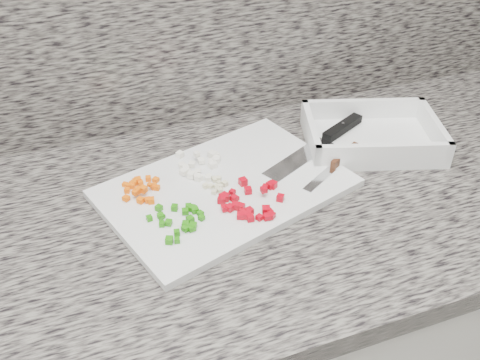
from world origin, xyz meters
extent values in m
cube|color=slate|center=(0.00, 1.44, 0.88)|extent=(3.96, 0.64, 0.04)
cube|color=silver|center=(0.10, 1.47, 0.91)|extent=(0.48, 0.39, 0.01)
cube|color=#F56105|center=(-0.05, 1.53, 0.92)|extent=(0.01, 0.01, 0.01)
cube|color=#F56105|center=(-0.05, 1.48, 0.92)|extent=(0.01, 0.01, 0.01)
cube|color=#F56105|center=(-0.07, 1.53, 0.92)|extent=(0.01, 0.01, 0.01)
cube|color=#F56105|center=(-0.05, 1.54, 0.92)|extent=(0.01, 0.01, 0.01)
cube|color=#F56105|center=(-0.04, 1.54, 0.92)|extent=(0.01, 0.01, 0.01)
cube|color=#F56105|center=(-0.06, 1.51, 0.92)|extent=(0.01, 0.01, 0.01)
cube|color=#F56105|center=(-0.03, 1.47, 0.92)|extent=(0.01, 0.01, 0.01)
cube|color=#F56105|center=(-0.02, 1.51, 0.92)|extent=(0.01, 0.01, 0.01)
cube|color=#F56105|center=(-0.05, 1.50, 0.93)|extent=(0.01, 0.01, 0.01)
cube|color=#F56105|center=(-0.05, 1.53, 0.92)|extent=(0.01, 0.01, 0.01)
cube|color=#F56105|center=(-0.04, 1.47, 0.92)|extent=(0.01, 0.01, 0.01)
cube|color=#F56105|center=(-0.03, 1.51, 0.93)|extent=(0.01, 0.01, 0.01)
cube|color=#F56105|center=(-0.07, 1.49, 0.92)|extent=(0.01, 0.01, 0.01)
cube|color=#F56105|center=(-0.06, 1.53, 0.92)|extent=(0.01, 0.01, 0.01)
cube|color=#F56105|center=(-0.01, 1.53, 0.92)|extent=(0.01, 0.01, 0.01)
cube|color=#F56105|center=(-0.01, 1.50, 0.92)|extent=(0.01, 0.01, 0.01)
cube|color=#F56105|center=(-0.05, 1.52, 0.92)|extent=(0.01, 0.01, 0.01)
cube|color=#F56105|center=(-0.04, 1.53, 0.92)|extent=(0.01, 0.01, 0.01)
cube|color=#F56105|center=(-0.04, 1.50, 0.93)|extent=(0.02, 0.02, 0.01)
cube|color=#F56105|center=(-0.02, 1.54, 0.92)|extent=(0.01, 0.01, 0.01)
cube|color=#F56105|center=(-0.05, 1.49, 0.93)|extent=(0.01, 0.01, 0.01)
cube|color=white|center=(0.05, 1.53, 0.92)|extent=(0.01, 0.01, 0.01)
cube|color=white|center=(0.06, 1.55, 0.92)|extent=(0.02, 0.02, 0.01)
cube|color=white|center=(0.11, 1.55, 0.92)|extent=(0.01, 0.01, 0.01)
cube|color=white|center=(0.05, 1.59, 0.92)|extent=(0.02, 0.02, 0.01)
cube|color=white|center=(0.10, 1.55, 0.92)|extent=(0.01, 0.01, 0.01)
cube|color=white|center=(0.06, 1.52, 0.92)|extent=(0.01, 0.01, 0.01)
cube|color=white|center=(0.12, 1.57, 0.92)|extent=(0.01, 0.01, 0.01)
cube|color=white|center=(0.06, 1.51, 0.92)|extent=(0.01, 0.01, 0.01)
cube|color=white|center=(0.08, 1.57, 0.93)|extent=(0.01, 0.01, 0.01)
cube|color=white|center=(0.05, 1.52, 0.92)|extent=(0.02, 0.02, 0.01)
cube|color=white|center=(0.11, 1.55, 0.92)|extent=(0.01, 0.01, 0.01)
cube|color=white|center=(0.05, 1.54, 0.92)|extent=(0.01, 0.01, 0.01)
cube|color=white|center=(0.11, 1.56, 0.92)|extent=(0.01, 0.01, 0.01)
cube|color=white|center=(0.10, 1.54, 0.92)|extent=(0.02, 0.02, 0.01)
cube|color=white|center=(0.10, 1.53, 0.92)|extent=(0.01, 0.01, 0.01)
cube|color=white|center=(0.08, 1.50, 0.92)|extent=(0.01, 0.01, 0.01)
cube|color=white|center=(0.08, 1.50, 0.92)|extent=(0.01, 0.01, 0.01)
cube|color=white|center=(0.05, 1.54, 0.92)|extent=(0.01, 0.01, 0.01)
cube|color=white|center=(0.04, 1.55, 0.92)|extent=(0.01, 0.01, 0.01)
cube|color=white|center=(0.11, 1.57, 0.92)|extent=(0.01, 0.01, 0.01)
cube|color=white|center=(0.06, 1.50, 0.92)|extent=(0.01, 0.01, 0.01)
cube|color=white|center=(0.04, 1.53, 0.92)|extent=(0.02, 0.02, 0.01)
cube|color=white|center=(0.11, 1.57, 0.92)|extent=(0.02, 0.02, 0.01)
cube|color=white|center=(0.08, 1.55, 0.92)|extent=(0.01, 0.01, 0.01)
cube|color=white|center=(0.07, 1.52, 0.92)|extent=(0.01, 0.01, 0.01)
cube|color=#217E0B|center=(-0.02, 1.36, 0.92)|extent=(0.01, 0.01, 0.01)
cube|color=#217E0B|center=(0.03, 1.43, 0.92)|extent=(0.02, 0.02, 0.01)
cube|color=#217E0B|center=(-0.03, 1.41, 0.92)|extent=(0.01, 0.01, 0.01)
cube|color=#217E0B|center=(0.04, 1.40, 0.92)|extent=(0.01, 0.01, 0.01)
cube|color=#217E0B|center=(0.02, 1.43, 0.92)|extent=(0.01, 0.01, 0.01)
cube|color=#217E0B|center=(-0.02, 1.45, 0.92)|extent=(0.01, 0.01, 0.01)
cube|color=#217E0B|center=(-0.03, 1.36, 0.92)|extent=(0.01, 0.01, 0.01)
cube|color=#217E0B|center=(0.00, 1.44, 0.92)|extent=(0.01, 0.01, 0.01)
cube|color=#217E0B|center=(-0.01, 1.38, 0.92)|extent=(0.01, 0.01, 0.01)
cube|color=#217E0B|center=(0.01, 1.38, 0.92)|extent=(0.01, 0.01, 0.01)
cube|color=#217E0B|center=(0.02, 1.40, 0.92)|extent=(0.01, 0.01, 0.01)
cube|color=#217E0B|center=(0.03, 1.42, 0.92)|extent=(0.01, 0.01, 0.01)
cube|color=#217E0B|center=(0.04, 1.41, 0.92)|extent=(0.01, 0.01, 0.01)
cube|color=#217E0B|center=(-0.02, 1.40, 0.92)|extent=(0.01, 0.01, 0.01)
cube|color=#217E0B|center=(0.00, 1.38, 0.92)|extent=(0.01, 0.01, 0.01)
cube|color=#217E0B|center=(-0.03, 1.42, 0.92)|extent=(0.01, 0.01, 0.01)
cube|color=#217E0B|center=(0.02, 1.38, 0.92)|extent=(0.02, 0.02, 0.01)
cube|color=#217E0B|center=(-0.04, 1.43, 0.92)|extent=(0.01, 0.01, 0.01)
cube|color=#217E0B|center=(0.01, 1.39, 0.92)|extent=(0.01, 0.01, 0.01)
cube|color=#217E0B|center=(0.01, 1.42, 0.92)|extent=(0.01, 0.01, 0.01)
cube|color=#217E0B|center=(-0.03, 1.43, 0.92)|extent=(0.01, 0.01, 0.01)
cube|color=#B30212|center=(0.10, 1.38, 0.92)|extent=(0.01, 0.01, 0.01)
cube|color=#B30212|center=(0.10, 1.43, 0.92)|extent=(0.01, 0.01, 0.01)
cube|color=#B30212|center=(0.18, 1.44, 0.92)|extent=(0.02, 0.02, 0.01)
cube|color=#B30212|center=(0.09, 1.44, 0.92)|extent=(0.02, 0.02, 0.01)
cube|color=#B30212|center=(0.14, 1.36, 0.92)|extent=(0.01, 0.01, 0.01)
cube|color=#B30212|center=(0.18, 1.40, 0.92)|extent=(0.02, 0.02, 0.01)
cube|color=#B30212|center=(0.09, 1.40, 0.92)|extent=(0.02, 0.02, 0.01)
cube|color=#B30212|center=(0.08, 1.41, 0.92)|extent=(0.01, 0.01, 0.01)
cube|color=#B30212|center=(0.14, 1.36, 0.92)|extent=(0.02, 0.02, 0.01)
cube|color=#B30212|center=(0.14, 1.38, 0.92)|extent=(0.02, 0.02, 0.01)
cube|color=#B30212|center=(0.15, 1.42, 0.93)|extent=(0.01, 0.01, 0.01)
cube|color=#B30212|center=(0.13, 1.47, 0.92)|extent=(0.01, 0.01, 0.01)
cube|color=#B30212|center=(0.11, 1.40, 0.92)|extent=(0.02, 0.02, 0.01)
cube|color=#B30212|center=(0.11, 1.43, 0.92)|extent=(0.01, 0.01, 0.01)
cube|color=#B30212|center=(0.10, 1.41, 0.92)|extent=(0.02, 0.02, 0.01)
cube|color=#B30212|center=(0.11, 1.37, 0.92)|extent=(0.01, 0.01, 0.01)
cube|color=#B30212|center=(0.11, 1.38, 0.92)|extent=(0.02, 0.02, 0.01)
cube|color=#B30212|center=(0.12, 1.37, 0.92)|extent=(0.01, 0.01, 0.01)
cube|color=#B30212|center=(0.14, 1.36, 0.92)|extent=(0.01, 0.01, 0.01)
cube|color=#B30212|center=(0.08, 1.43, 0.92)|extent=(0.01, 0.01, 0.01)
cube|color=#B30212|center=(0.08, 1.43, 0.92)|extent=(0.02, 0.02, 0.01)
cube|color=#B30212|center=(0.10, 1.39, 0.92)|extent=(0.01, 0.01, 0.01)
cube|color=#B30212|center=(0.13, 1.44, 0.92)|extent=(0.01, 0.01, 0.01)
cube|color=#B30212|center=(0.11, 1.39, 0.92)|extent=(0.01, 0.01, 0.01)
cube|color=#B30212|center=(0.18, 1.44, 0.92)|extent=(0.02, 0.02, 0.01)
cube|color=#B30212|center=(0.16, 1.44, 0.92)|extent=(0.01, 0.01, 0.01)
cube|color=#B30212|center=(0.11, 1.45, 0.92)|extent=(0.01, 0.01, 0.01)
cube|color=#B30212|center=(0.09, 1.43, 0.92)|extent=(0.02, 0.02, 0.01)
cube|color=#B30212|center=(0.15, 1.37, 0.92)|extent=(0.01, 0.01, 0.01)
cube|color=beige|center=(0.08, 1.50, 0.92)|extent=(0.01, 0.01, 0.01)
cube|color=beige|center=(0.09, 1.49, 0.92)|extent=(0.01, 0.01, 0.01)
cube|color=beige|center=(0.08, 1.46, 0.92)|extent=(0.01, 0.01, 0.01)
cube|color=beige|center=(0.10, 1.49, 0.92)|extent=(0.01, 0.01, 0.01)
cube|color=beige|center=(0.08, 1.48, 0.92)|extent=(0.01, 0.01, 0.01)
cube|color=beige|center=(0.09, 1.47, 0.92)|extent=(0.01, 0.01, 0.01)
cube|color=beige|center=(0.09, 1.46, 0.92)|extent=(0.01, 0.01, 0.01)
cube|color=beige|center=(0.09, 1.50, 0.92)|extent=(0.01, 0.01, 0.01)
cube|color=beige|center=(0.09, 1.47, 0.92)|extent=(0.01, 0.01, 0.01)
cube|color=beige|center=(0.10, 1.47, 0.92)|extent=(0.01, 0.01, 0.01)
cube|color=beige|center=(0.07, 1.48, 0.92)|extent=(0.01, 0.01, 0.01)
cube|color=beige|center=(0.09, 1.50, 0.92)|extent=(0.01, 0.01, 0.00)
cube|color=beige|center=(0.08, 1.46, 0.92)|extent=(0.01, 0.01, 0.01)
cube|color=beige|center=(0.09, 1.48, 0.92)|extent=(0.01, 0.01, 0.01)
cube|color=white|center=(0.26, 1.50, 0.92)|extent=(0.17, 0.11, 0.00)
cube|color=black|center=(0.39, 1.57, 0.92)|extent=(0.11, 0.07, 0.02)
cylinder|color=white|center=(0.39, 1.57, 0.93)|extent=(0.01, 0.01, 0.00)
cube|color=white|center=(0.27, 1.43, 0.92)|extent=(0.08, 0.06, 0.00)
cube|color=#4A2112|center=(0.34, 1.47, 0.92)|extent=(0.08, 0.05, 0.02)
cylinder|color=white|center=(0.34, 1.47, 0.93)|extent=(0.01, 0.01, 0.00)
cube|color=white|center=(0.43, 1.52, 0.91)|extent=(0.31, 0.26, 0.01)
cube|color=white|center=(0.46, 1.61, 0.93)|extent=(0.25, 0.09, 0.04)
cube|color=white|center=(0.40, 1.44, 0.93)|extent=(0.25, 0.09, 0.04)
cube|color=white|center=(0.55, 1.48, 0.93)|extent=(0.07, 0.18, 0.04)
cube|color=white|center=(0.31, 1.56, 0.93)|extent=(0.07, 0.18, 0.04)
camera|label=1|loc=(-0.14, 0.75, 1.49)|focal=40.00mm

